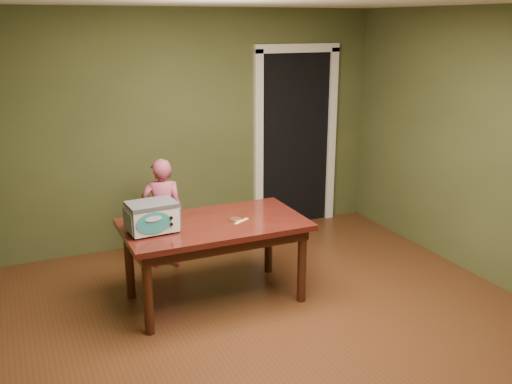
% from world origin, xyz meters
% --- Properties ---
extents(floor, '(5.00, 5.00, 0.00)m').
position_xyz_m(floor, '(0.00, 0.00, 0.00)').
color(floor, '#502E16').
rests_on(floor, ground).
extents(room_shell, '(4.52, 5.02, 2.61)m').
position_xyz_m(room_shell, '(0.00, 0.00, 1.71)').
color(room_shell, '#4A522C').
rests_on(room_shell, ground).
extents(doorway, '(1.10, 0.66, 2.25)m').
position_xyz_m(doorway, '(1.30, 2.78, 1.06)').
color(doorway, black).
rests_on(doorway, ground).
extents(dining_table, '(1.60, 0.90, 0.75)m').
position_xyz_m(dining_table, '(-0.33, 0.92, 0.65)').
color(dining_table, '#390F0D').
rests_on(dining_table, floor).
extents(toy_oven, '(0.44, 0.31, 0.26)m').
position_xyz_m(toy_oven, '(-0.89, 0.90, 0.89)').
color(toy_oven, '#4C4F54').
rests_on(toy_oven, dining_table).
extents(baking_pan, '(0.10, 0.10, 0.02)m').
position_xyz_m(baking_pan, '(-0.15, 0.87, 0.76)').
color(baking_pan, silver).
rests_on(baking_pan, dining_table).
extents(spatula, '(0.17, 0.11, 0.01)m').
position_xyz_m(spatula, '(-0.11, 0.83, 0.75)').
color(spatula, '#F1D868').
rests_on(spatula, dining_table).
extents(child, '(0.48, 0.39, 1.15)m').
position_xyz_m(child, '(-0.55, 1.84, 0.57)').
color(child, '#C14F6F').
rests_on(child, floor).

